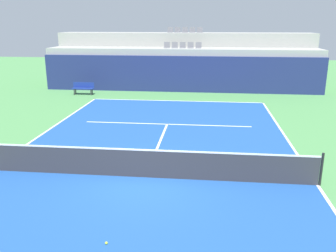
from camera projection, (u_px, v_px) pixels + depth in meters
name	position (u px, v px, depth m)	size (l,w,h in m)	color
ground_plane	(145.00, 177.00, 11.76)	(80.00, 80.00, 0.00)	#4C8C4C
court_surface	(145.00, 177.00, 11.76)	(11.00, 24.00, 0.01)	#1E4C99
baseline_far	(177.00, 101.00, 23.17)	(11.00, 0.10, 0.00)	white
sideline_right	(318.00, 185.00, 11.18)	(0.10, 24.00, 0.00)	white
service_line_far	(167.00, 124.00, 17.87)	(8.26, 0.10, 0.00)	white
centre_service_line	(158.00, 145.00, 14.81)	(0.10, 6.40, 0.00)	white
back_wall	(181.00, 74.00, 25.89)	(20.17, 0.30, 2.58)	navy
stands_tier_lower	(182.00, 69.00, 27.12)	(20.17, 2.40, 3.04)	#9E9E99
stands_tier_upper	(184.00, 59.00, 29.26)	(20.17, 2.40, 4.09)	#9E9E99
seating_row_lower	(183.00, 46.00, 26.75)	(2.81, 0.44, 0.44)	slate
seating_row_upper	(185.00, 31.00, 28.75)	(2.81, 0.44, 0.44)	slate
tennis_net	(145.00, 163.00, 11.62)	(11.08, 0.08, 1.07)	black
player_bench	(83.00, 87.00, 25.13)	(1.50, 0.40, 0.85)	navy
tennis_ball_0	(106.00, 243.00, 8.20)	(0.07, 0.07, 0.07)	#CCE033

